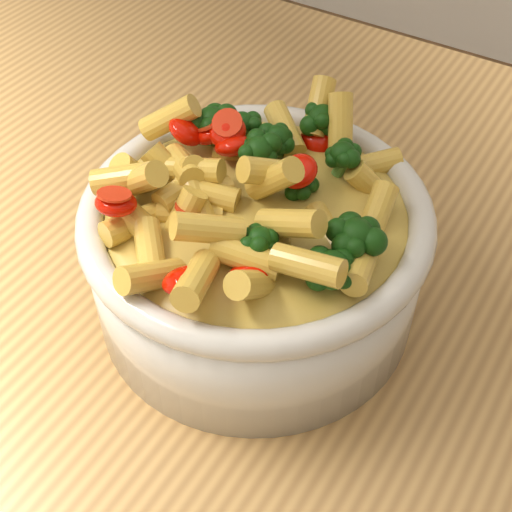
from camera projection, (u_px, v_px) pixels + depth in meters
The scene contains 3 objects.
table at pixel (279, 320), 0.71m from camera, with size 1.20×0.80×0.90m.
serving_bowl at pixel (256, 255), 0.55m from camera, with size 0.26×0.26×0.11m.
pasta_salad at pixel (256, 186), 0.50m from camera, with size 0.21×0.21×0.05m.
Camera 1 is at (0.22, -0.39, 1.35)m, focal length 50.00 mm.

